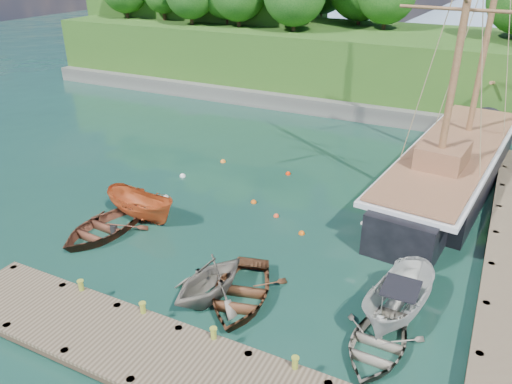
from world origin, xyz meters
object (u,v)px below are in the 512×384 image
rowboat_3 (375,351)px  schooner (450,170)px  cabin_boat_white (396,319)px  rowboat_2 (240,300)px  rowboat_0 (102,235)px  motorboat_orange (142,219)px  rowboat_1 (210,297)px

rowboat_3 → schooner: schooner is taller
cabin_boat_white → schooner: 13.22m
rowboat_2 → schooner: size_ratio=0.18×
rowboat_2 → rowboat_3: 5.55m
rowboat_2 → rowboat_3: rowboat_2 is taller
rowboat_0 → rowboat_3: size_ratio=1.15×
motorboat_orange → rowboat_3: bearing=-97.7°
rowboat_3 → cabin_boat_white: cabin_boat_white is taller
rowboat_0 → cabin_boat_white: cabin_boat_white is taller
rowboat_2 → cabin_boat_white: bearing=1.7°
rowboat_0 → motorboat_orange: bearing=76.5°
rowboat_3 → schooner: 15.27m
rowboat_2 → rowboat_3: (5.54, -0.37, 0.00)m
motorboat_orange → rowboat_1: bearing=-112.4°
schooner → rowboat_1: bearing=-108.7°
cabin_boat_white → rowboat_1: bearing=-153.9°
schooner → rowboat_2: bearing=-105.5°
rowboat_1 → motorboat_orange: rowboat_1 is taller
rowboat_1 → motorboat_orange: bearing=159.9°
rowboat_0 → motorboat_orange: size_ratio=1.05×
rowboat_3 → cabin_boat_white: bearing=83.5°
cabin_boat_white → schooner: size_ratio=0.19×
rowboat_2 → schooner: 16.03m
rowboat_3 → cabin_boat_white: (0.28, 2.05, 0.00)m
rowboat_1 → rowboat_3: bearing=11.5°
cabin_boat_white → schooner: (0.10, 13.18, 1.03)m
motorboat_orange → rowboat_2: bearing=-106.1°
rowboat_2 → motorboat_orange: (-7.69, 3.61, 0.00)m
rowboat_0 → motorboat_orange: motorboat_orange is taller
rowboat_0 → rowboat_2: 8.56m
schooner → motorboat_orange: bearing=-134.2°
rowboat_0 → schooner: 19.67m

